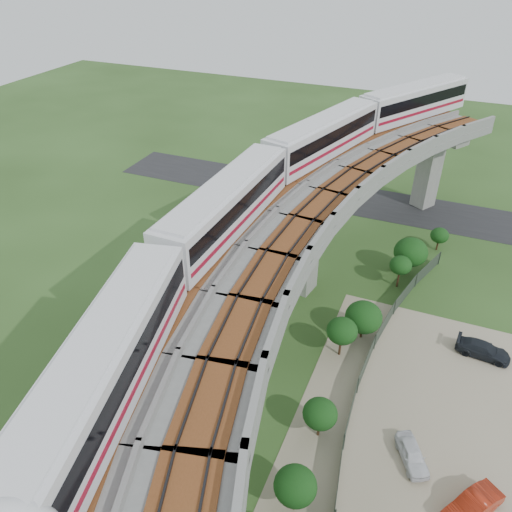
# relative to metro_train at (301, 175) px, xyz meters

# --- Properties ---
(ground) EXTENTS (160.00, 160.00, 0.00)m
(ground) POSITION_rel_metro_train_xyz_m (-0.91, -8.21, -12.31)
(ground) COLOR #2B461C
(ground) RESTS_ON ground
(dirt_lot) EXTENTS (18.00, 26.00, 0.04)m
(dirt_lot) POSITION_rel_metro_train_xyz_m (13.09, -10.21, -12.29)
(dirt_lot) COLOR gray
(dirt_lot) RESTS_ON ground
(asphalt_road) EXTENTS (60.00, 8.00, 0.03)m
(asphalt_road) POSITION_rel_metro_train_xyz_m (-0.91, 21.79, -12.29)
(asphalt_road) COLOR #232326
(asphalt_road) RESTS_ON ground
(viaduct) EXTENTS (19.58, 73.98, 11.40)m
(viaduct) POSITION_rel_metro_train_xyz_m (2.93, -8.21, -3.26)
(viaduct) COLOR #99968E
(viaduct) RESTS_ON ground
(metro_train) EXTENTS (14.94, 60.72, 3.64)m
(metro_train) POSITION_rel_metro_train_xyz_m (0.00, 0.00, 0.00)
(metro_train) COLOR white
(metro_train) RESTS_ON ground
(fence) EXTENTS (3.87, 38.73, 1.50)m
(fence) POSITION_rel_metro_train_xyz_m (8.84, -8.21, -11.56)
(fence) COLOR #2D382D
(fence) RESTS_ON ground
(tree_0) EXTENTS (1.84, 1.84, 2.52)m
(tree_0) POSITION_rel_metro_train_xyz_m (10.88, 13.84, -10.58)
(tree_0) COLOR #382314
(tree_0) RESTS_ON ground
(tree_1) EXTENTS (3.15, 3.15, 3.86)m
(tree_1) POSITION_rel_metro_train_xyz_m (8.65, 8.25, -9.80)
(tree_1) COLOR #382314
(tree_1) RESTS_ON ground
(tree_2) EXTENTS (2.01, 2.01, 3.25)m
(tree_2) POSITION_rel_metro_train_xyz_m (8.12, 5.84, -9.92)
(tree_2) COLOR #382314
(tree_2) RESTS_ON ground
(tree_3) EXTENTS (2.96, 2.96, 3.39)m
(tree_3) POSITION_rel_metro_train_xyz_m (6.53, -2.28, -10.18)
(tree_3) COLOR #382314
(tree_3) RESTS_ON ground
(tree_4) EXTENTS (2.38, 2.38, 3.47)m
(tree_4) POSITION_rel_metro_train_xyz_m (5.41, -4.89, -9.86)
(tree_4) COLOR #382314
(tree_4) RESTS_ON ground
(tree_5) EXTENTS (2.26, 2.26, 3.07)m
(tree_5) POSITION_rel_metro_train_xyz_m (6.00, -12.68, -10.20)
(tree_5) COLOR #382314
(tree_5) RESTS_ON ground
(tree_6) EXTENTS (2.44, 2.44, 3.32)m
(tree_6) POSITION_rel_metro_train_xyz_m (6.15, -18.05, -10.04)
(tree_6) COLOR #382314
(tree_6) RESTS_ON ground
(car_white) EXTENTS (2.75, 3.54, 1.13)m
(car_white) POSITION_rel_metro_train_xyz_m (11.94, -12.27, -11.70)
(car_white) COLOR white
(car_white) RESTS_ON dirt_lot
(car_red) EXTENTS (3.47, 3.99, 1.30)m
(car_red) POSITION_rel_metro_train_xyz_m (15.55, -14.39, -11.62)
(car_red) COLOR #9F220E
(car_red) RESTS_ON dirt_lot
(car_dark) EXTENTS (4.19, 2.03, 1.17)m
(car_dark) POSITION_rel_metro_train_xyz_m (15.73, -0.75, -11.68)
(car_dark) COLOR black
(car_dark) RESTS_ON dirt_lot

